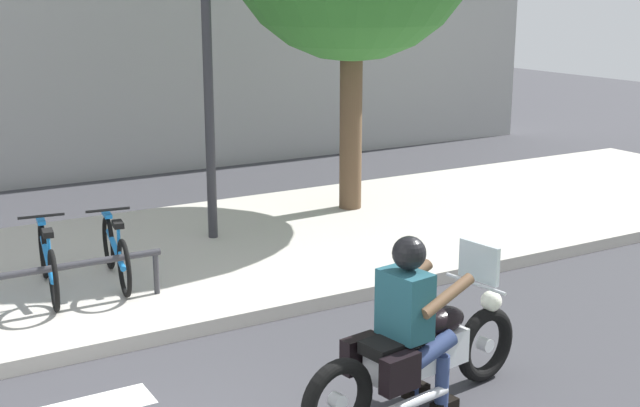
% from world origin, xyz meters
% --- Properties ---
extents(sidewalk, '(24.00, 4.40, 0.15)m').
position_xyz_m(sidewalk, '(0.00, 4.67, 0.07)').
color(sidewalk, '#B7B2A8').
rests_on(sidewalk, ground).
extents(motorcycle, '(2.27, 0.76, 1.24)m').
position_xyz_m(motorcycle, '(2.30, 0.28, 0.46)').
color(motorcycle, black).
rests_on(motorcycle, ground).
extents(rider, '(0.68, 0.60, 1.45)m').
position_xyz_m(rider, '(2.22, 0.27, 0.83)').
color(rider, '#1E4C59').
rests_on(rider, ground).
extents(bicycle_4, '(0.48, 1.69, 0.75)m').
position_xyz_m(bicycle_4, '(0.32, 4.00, 0.50)').
color(bicycle_4, black).
rests_on(bicycle_4, sidewalk).
extents(bicycle_5, '(0.48, 1.58, 0.74)m').
position_xyz_m(bicycle_5, '(1.03, 4.00, 0.49)').
color(bicycle_5, black).
rests_on(bicycle_5, sidewalk).
extents(street_lamp, '(0.28, 0.28, 4.20)m').
position_xyz_m(street_lamp, '(2.62, 5.07, 2.55)').
color(street_lamp, '#2D2D33').
rests_on(street_lamp, ground).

